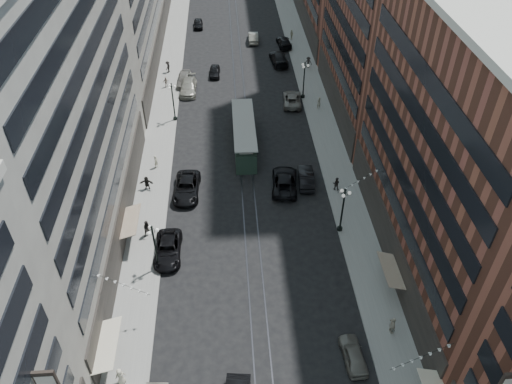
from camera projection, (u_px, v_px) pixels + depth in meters
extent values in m
plane|color=black|center=(240.00, 100.00, 73.11)|extent=(220.00, 220.00, 0.00)
cube|color=gray|center=(170.00, 71.00, 80.16)|extent=(4.00, 180.00, 0.15)
cube|color=gray|center=(305.00, 67.00, 81.26)|extent=(4.00, 180.00, 0.15)
cube|color=#2D2D33|center=(234.00, 69.00, 80.72)|extent=(0.12, 180.00, 0.02)
cube|color=#2D2D33|center=(242.00, 69.00, 80.79)|extent=(0.12, 180.00, 0.02)
cube|color=#A4A091|center=(52.00, 119.00, 42.62)|extent=(8.00, 36.00, 28.00)
cube|color=brown|center=(456.00, 157.00, 41.78)|extent=(8.00, 30.00, 24.00)
cylinder|color=black|center=(159.00, 266.00, 47.98)|extent=(0.56, 0.56, 0.30)
cylinder|color=black|center=(156.00, 249.00, 46.41)|extent=(0.18, 0.18, 5.20)
sphere|color=black|center=(151.00, 227.00, 44.61)|extent=(0.24, 0.24, 0.24)
sphere|color=white|center=(157.00, 230.00, 44.89)|extent=(0.36, 0.36, 0.36)
sphere|color=white|center=(150.00, 227.00, 45.15)|extent=(0.36, 0.36, 0.36)
sphere|color=white|center=(149.00, 233.00, 44.56)|extent=(0.36, 0.36, 0.36)
cylinder|color=black|center=(175.00, 118.00, 68.63)|extent=(0.56, 0.56, 0.30)
cylinder|color=black|center=(173.00, 103.00, 67.06)|extent=(0.18, 0.18, 5.20)
sphere|color=black|center=(171.00, 84.00, 65.26)|extent=(0.24, 0.24, 0.24)
sphere|color=white|center=(175.00, 87.00, 65.54)|extent=(0.36, 0.36, 0.36)
sphere|color=white|center=(170.00, 85.00, 65.81)|extent=(0.36, 0.36, 0.36)
sphere|color=white|center=(170.00, 88.00, 65.21)|extent=(0.36, 0.36, 0.36)
cylinder|color=black|center=(340.00, 229.00, 51.96)|extent=(0.56, 0.56, 0.30)
cylinder|color=black|center=(342.00, 211.00, 50.39)|extent=(0.18, 0.18, 5.20)
sphere|color=black|center=(345.00, 190.00, 48.59)|extent=(0.24, 0.24, 0.24)
sphere|color=white|center=(350.00, 193.00, 48.87)|extent=(0.36, 0.36, 0.36)
sphere|color=white|center=(342.00, 191.00, 49.13)|extent=(0.36, 0.36, 0.36)
sphere|color=white|center=(344.00, 196.00, 48.54)|extent=(0.36, 0.36, 0.36)
cylinder|color=black|center=(303.00, 96.00, 73.38)|extent=(0.56, 0.56, 0.30)
cylinder|color=black|center=(304.00, 81.00, 71.81)|extent=(0.18, 0.18, 5.20)
sphere|color=black|center=(305.00, 63.00, 70.01)|extent=(0.24, 0.24, 0.24)
sphere|color=white|center=(308.00, 66.00, 70.29)|extent=(0.36, 0.36, 0.36)
sphere|color=white|center=(303.00, 64.00, 70.55)|extent=(0.36, 0.36, 0.36)
sphere|color=white|center=(304.00, 67.00, 69.96)|extent=(0.36, 0.36, 0.36)
cube|color=#24392D|center=(244.00, 137.00, 63.22)|extent=(2.51, 12.05, 2.61)
cube|color=gray|center=(244.00, 127.00, 62.19)|extent=(1.61, 11.05, 0.60)
cube|color=gray|center=(244.00, 124.00, 61.93)|extent=(2.71, 12.25, 0.15)
cylinder|color=black|center=(246.00, 165.00, 60.38)|extent=(2.31, 0.70, 0.70)
cylinder|color=black|center=(243.00, 125.00, 67.29)|extent=(2.31, 0.70, 0.70)
imported|color=black|center=(168.00, 249.00, 49.04)|extent=(2.57, 5.54, 1.54)
imported|color=slate|center=(353.00, 355.00, 40.23)|extent=(1.90, 4.18, 1.39)
imported|color=beige|center=(121.00, 376.00, 38.46)|extent=(0.93, 0.73, 1.68)
imported|color=black|center=(148.00, 229.00, 50.79)|extent=(1.07, 0.87, 1.94)
imported|color=#B7AE98|center=(392.00, 326.00, 41.91)|extent=(0.53, 1.09, 1.83)
imported|color=black|center=(187.00, 188.00, 56.28)|extent=(3.10, 6.17, 1.68)
imported|color=gray|center=(188.00, 87.00, 74.48)|extent=(2.50, 5.91, 1.70)
imported|color=black|center=(198.00, 24.00, 93.70)|extent=(1.78, 4.18, 1.41)
imported|color=black|center=(306.00, 177.00, 57.77)|extent=(2.02, 4.93, 1.59)
imported|color=slate|center=(292.00, 99.00, 71.82)|extent=(3.06, 5.69, 1.52)
imported|color=black|center=(284.00, 42.00, 87.15)|extent=(2.58, 5.44, 1.53)
imported|color=black|center=(215.00, 72.00, 78.65)|extent=(1.80, 4.10, 1.38)
imported|color=slate|center=(253.00, 37.00, 88.65)|extent=(1.85, 4.86, 1.58)
imported|color=black|center=(147.00, 183.00, 56.69)|extent=(1.60, 0.58, 1.69)
imported|color=beige|center=(166.00, 82.00, 75.39)|extent=(1.03, 0.69, 1.60)
imported|color=black|center=(336.00, 184.00, 56.62)|extent=(0.90, 0.67, 1.64)
imported|color=#A39D87|center=(319.00, 103.00, 70.45)|extent=(0.78, 0.71, 1.80)
imported|color=black|center=(308.00, 62.00, 80.24)|extent=(1.30, 0.85, 1.87)
imported|color=slate|center=(184.00, 79.00, 76.27)|extent=(2.32, 5.21, 1.74)
imported|color=black|center=(285.00, 181.00, 57.15)|extent=(3.47, 6.38, 1.70)
imported|color=black|center=(279.00, 58.00, 81.89)|extent=(3.00, 6.28, 1.77)
imported|color=#BAB59A|center=(156.00, 162.00, 59.80)|extent=(0.64, 0.73, 1.69)
imported|color=black|center=(168.00, 67.00, 79.06)|extent=(0.86, 1.28, 1.83)
imported|color=beige|center=(292.00, 34.00, 89.16)|extent=(0.89, 1.10, 1.72)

